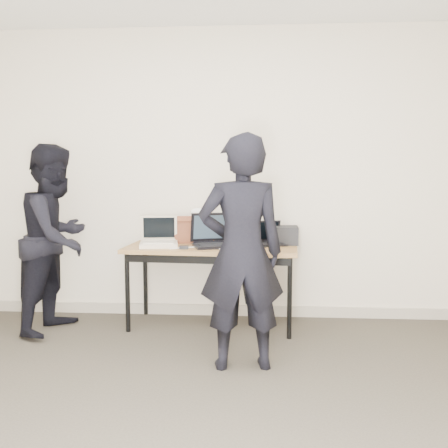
# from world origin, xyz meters

# --- Properties ---
(room) EXTENTS (4.60, 4.60, 2.80)m
(room) POSITION_xyz_m (0.00, 0.00, 1.35)
(room) COLOR #3A352C
(room) RESTS_ON ground
(desk) EXTENTS (1.54, 0.75, 0.72)m
(desk) POSITION_xyz_m (-0.03, 1.90, 0.66)
(desk) COLOR olive
(desk) RESTS_ON ground
(laptop_beige) EXTENTS (0.38, 0.37, 0.26)m
(laptop_beige) POSITION_xyz_m (-0.50, 1.89, 0.77)
(laptop_beige) COLOR #C3B59C
(laptop_beige) RESTS_ON desk
(laptop_center) EXTENTS (0.47, 0.46, 0.29)m
(laptop_center) POSITION_xyz_m (-0.01, 1.92, 0.79)
(laptop_center) COLOR black
(laptop_center) RESTS_ON desk
(laptop_right) EXTENTS (0.35, 0.35, 0.21)m
(laptop_right) POSITION_xyz_m (0.46, 2.05, 0.77)
(laptop_right) COLOR black
(laptop_right) RESTS_ON desk
(leather_satchel) EXTENTS (0.37, 0.21, 0.25)m
(leather_satchel) POSITION_xyz_m (-0.21, 2.12, 0.85)
(leather_satchel) COLOR brown
(leather_satchel) RESTS_ON desk
(tissue) EXTENTS (0.13, 0.10, 0.08)m
(tissue) POSITION_xyz_m (-0.18, 2.13, 1.00)
(tissue) COLOR white
(tissue) RESTS_ON leather_satchel
(equipment_box) EXTENTS (0.28, 0.24, 0.16)m
(equipment_box) POSITION_xyz_m (0.60, 2.09, 0.80)
(equipment_box) COLOR black
(equipment_box) RESTS_ON desk
(power_brick) EXTENTS (0.08, 0.05, 0.03)m
(power_brick) POSITION_xyz_m (-0.25, 1.73, 0.73)
(power_brick) COLOR black
(power_brick) RESTS_ON desk
(cables) EXTENTS (1.15, 0.44, 0.01)m
(cables) POSITION_xyz_m (0.02, 1.90, 0.72)
(cables) COLOR black
(cables) RESTS_ON desk
(person_typist) EXTENTS (0.65, 0.48, 1.64)m
(person_typist) POSITION_xyz_m (0.26, 0.97, 0.82)
(person_typist) COLOR black
(person_typist) RESTS_ON ground
(person_observer) EXTENTS (0.74, 0.88, 1.61)m
(person_observer) POSITION_xyz_m (-1.35, 1.71, 0.80)
(person_observer) COLOR black
(person_observer) RESTS_ON ground
(baseboard) EXTENTS (4.50, 0.03, 0.10)m
(baseboard) POSITION_xyz_m (0.00, 2.23, 0.05)
(baseboard) COLOR #A39987
(baseboard) RESTS_ON ground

